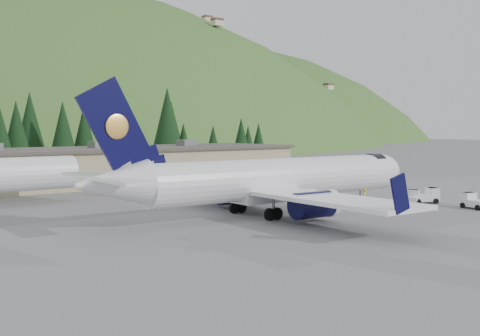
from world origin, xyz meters
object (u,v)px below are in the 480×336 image
baggage_tug_a (412,198)px  ramp_worker (364,197)px  airliner (271,180)px  baggage_tug_b (426,196)px  terminal_building (66,167)px  baggage_tug_c (474,202)px

baggage_tug_a → ramp_worker: bearing=136.3°
airliner → ramp_worker: bearing=-5.3°
baggage_tug_b → terminal_building: (-22.64, 42.02, 1.89)m
terminal_building → baggage_tug_a: bearing=-63.0°
airliner → baggage_tug_b: (18.69, -4.07, -2.48)m
airliner → baggage_tug_c: 21.16m
baggage_tug_a → baggage_tug_b: 1.71m
baggage_tug_c → terminal_building: (-22.63, 47.54, 1.92)m
baggage_tug_c → terminal_building: terminal_building is taller
airliner → terminal_building: size_ratio=0.51×
airliner → ramp_worker: size_ratio=19.60×
baggage_tug_a → baggage_tug_b: bearing=-48.1°
airliner → baggage_tug_a: size_ratio=11.98×
baggage_tug_b → airliner: bearing=-164.0°
baggage_tug_a → terminal_building: bearing=90.6°
baggage_tug_c → baggage_tug_a: bearing=28.7°
baggage_tug_b → baggage_tug_c: (-0.01, -5.52, -0.03)m
baggage_tug_b → terminal_building: terminal_building is taller
airliner → baggage_tug_b: size_ratio=10.61×
baggage_tug_a → baggage_tug_b: size_ratio=0.89×
baggage_tug_b → terminal_building: size_ratio=0.05×
baggage_tug_c → baggage_tug_b: bearing=14.2°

